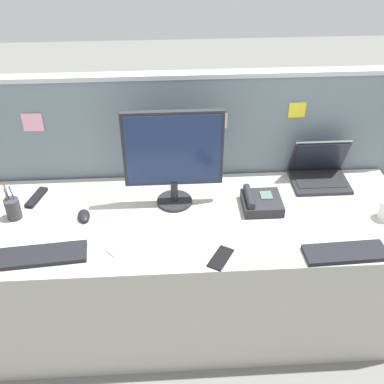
# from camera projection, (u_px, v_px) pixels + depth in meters

# --- Properties ---
(ground_plane) EXTENTS (10.00, 10.00, 0.00)m
(ground_plane) POSITION_uv_depth(u_px,v_px,m) (193.00, 312.00, 2.78)
(ground_plane) COLOR slate
(desk) EXTENTS (2.19, 0.77, 0.71)m
(desk) POSITION_uv_depth(u_px,v_px,m) (193.00, 269.00, 2.57)
(desk) COLOR #ADA89E
(desk) RESTS_ON ground_plane
(cubicle_divider) EXTENTS (2.47, 0.08, 1.29)m
(cubicle_divider) POSITION_uv_depth(u_px,v_px,m) (188.00, 180.00, 2.74)
(cubicle_divider) COLOR slate
(cubicle_divider) RESTS_ON ground_plane
(desktop_monitor) EXTENTS (0.49, 0.18, 0.51)m
(desktop_monitor) POSITION_uv_depth(u_px,v_px,m) (173.00, 154.00, 2.31)
(desktop_monitor) COLOR #232328
(desktop_monitor) RESTS_ON desk
(laptop) EXTENTS (0.30, 0.24, 0.24)m
(laptop) POSITION_uv_depth(u_px,v_px,m) (319.00, 171.00, 2.60)
(laptop) COLOR #232328
(laptop) RESTS_ON desk
(desk_phone) EXTENTS (0.20, 0.19, 0.09)m
(desk_phone) POSITION_uv_depth(u_px,v_px,m) (261.00, 202.00, 2.42)
(desk_phone) COLOR #232328
(desk_phone) RESTS_ON desk
(keyboard_main) EXTENTS (0.38, 0.14, 0.02)m
(keyboard_main) POSITION_uv_depth(u_px,v_px,m) (345.00, 253.00, 2.14)
(keyboard_main) COLOR black
(keyboard_main) RESTS_ON desk
(keyboard_spare) EXTENTS (0.44, 0.17, 0.02)m
(keyboard_spare) POSITION_uv_depth(u_px,v_px,m) (37.00, 256.00, 2.13)
(keyboard_spare) COLOR black
(keyboard_spare) RESTS_ON desk
(computer_mouse_right_hand) EXTENTS (0.08, 0.11, 0.03)m
(computer_mouse_right_hand) POSITION_uv_depth(u_px,v_px,m) (84.00, 216.00, 2.35)
(computer_mouse_right_hand) COLOR black
(computer_mouse_right_hand) RESTS_ON desk
(pen_cup) EXTENTS (0.07, 0.07, 0.19)m
(pen_cup) POSITION_uv_depth(u_px,v_px,m) (13.00, 208.00, 2.33)
(pen_cup) COLOR #333338
(pen_cup) RESTS_ON desk
(cell_phone_white_slab) EXTENTS (0.15, 0.15, 0.01)m
(cell_phone_white_slab) POSITION_uv_depth(u_px,v_px,m) (121.00, 245.00, 2.19)
(cell_phone_white_slab) COLOR silver
(cell_phone_white_slab) RESTS_ON desk
(cell_phone_black_slab) EXTENTS (0.14, 0.16, 0.01)m
(cell_phone_black_slab) POSITION_uv_depth(u_px,v_px,m) (221.00, 258.00, 2.12)
(cell_phone_black_slab) COLOR black
(cell_phone_black_slab) RESTS_ON desk
(tv_remote) EXTENTS (0.09, 0.18, 0.02)m
(tv_remote) POSITION_uv_depth(u_px,v_px,m) (36.00, 197.00, 2.49)
(tv_remote) COLOR black
(tv_remote) RESTS_ON desk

